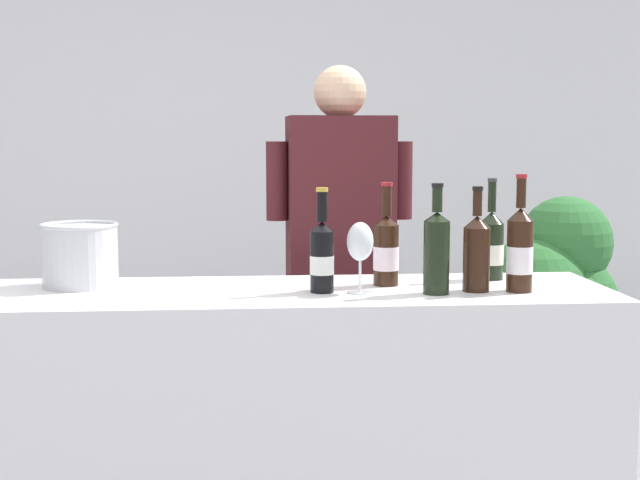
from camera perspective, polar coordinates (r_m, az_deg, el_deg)
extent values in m
cube|color=white|center=(5.23, -3.99, 6.44)|extent=(8.00, 0.10, 2.80)
cube|color=white|center=(2.79, -3.13, -12.96)|extent=(2.05, 0.57, 0.95)
cylinder|color=black|center=(2.67, 9.99, -1.25)|extent=(0.08, 0.08, 0.19)
cone|color=black|center=(2.66, 10.04, 1.16)|extent=(0.08, 0.08, 0.04)
cylinder|color=black|center=(2.65, 10.06, 2.34)|extent=(0.03, 0.03, 0.07)
cylinder|color=black|center=(2.65, 10.08, 3.28)|extent=(0.03, 0.03, 0.01)
cylinder|color=black|center=(2.69, 12.68, -1.02)|extent=(0.08, 0.08, 0.21)
cone|color=black|center=(2.67, 12.75, 1.63)|extent=(0.08, 0.08, 0.04)
cylinder|color=black|center=(2.67, 12.78, 2.95)|extent=(0.03, 0.03, 0.09)
cylinder|color=maroon|center=(2.67, 12.81, 4.01)|extent=(0.03, 0.03, 0.01)
cylinder|color=silver|center=(2.69, 12.67, -1.24)|extent=(0.08, 0.08, 0.08)
cylinder|color=black|center=(2.75, 4.26, -0.98)|extent=(0.08, 0.08, 0.19)
cone|color=black|center=(2.73, 4.28, 1.27)|extent=(0.08, 0.08, 0.03)
cylinder|color=black|center=(2.73, 4.29, 2.51)|extent=(0.03, 0.03, 0.09)
cylinder|color=maroon|center=(2.73, 4.30, 3.59)|extent=(0.04, 0.04, 0.01)
cylinder|color=silver|center=(2.75, 4.25, -1.17)|extent=(0.08, 0.08, 0.07)
cylinder|color=black|center=(2.91, 10.90, -0.73)|extent=(0.08, 0.08, 0.18)
cone|color=black|center=(2.90, 10.95, 1.42)|extent=(0.08, 0.08, 0.04)
cylinder|color=black|center=(2.89, 10.98, 2.73)|extent=(0.03, 0.03, 0.10)
cylinder|color=#333338|center=(2.89, 11.00, 3.80)|extent=(0.03, 0.03, 0.01)
cylinder|color=silver|center=(2.91, 10.90, -0.90)|extent=(0.08, 0.08, 0.07)
cylinder|color=black|center=(2.61, 7.48, -1.13)|extent=(0.08, 0.08, 0.21)
cone|color=black|center=(2.59, 7.52, 1.50)|extent=(0.08, 0.08, 0.03)
cylinder|color=black|center=(2.59, 7.53, 2.58)|extent=(0.03, 0.03, 0.07)
cylinder|color=black|center=(2.59, 7.55, 3.50)|extent=(0.03, 0.03, 0.01)
cylinder|color=black|center=(2.61, 0.13, -1.41)|extent=(0.07, 0.07, 0.18)
cone|color=black|center=(2.60, 0.13, 0.87)|extent=(0.07, 0.07, 0.03)
cylinder|color=black|center=(2.60, 0.13, 2.15)|extent=(0.03, 0.03, 0.09)
cylinder|color=#B79333|center=(2.59, 0.13, 3.25)|extent=(0.04, 0.04, 0.01)
cylinder|color=silver|center=(2.61, 0.13, -1.60)|extent=(0.07, 0.07, 0.06)
cylinder|color=silver|center=(2.62, 2.57, -3.37)|extent=(0.08, 0.08, 0.00)
cylinder|color=silver|center=(2.61, 2.58, -2.28)|extent=(0.01, 0.01, 0.10)
ellipsoid|color=silver|center=(2.60, 2.59, -0.10)|extent=(0.08, 0.08, 0.11)
ellipsoid|color=maroon|center=(2.60, 2.59, -0.53)|extent=(0.06, 0.06, 0.04)
cylinder|color=silver|center=(2.81, -15.13, -1.03)|extent=(0.23, 0.23, 0.19)
torus|color=silver|center=(2.80, -15.19, 0.93)|extent=(0.23, 0.23, 0.01)
cube|color=black|center=(3.42, 1.24, -9.99)|extent=(0.35, 0.25, 0.87)
cube|color=#47191E|center=(3.29, 1.28, 2.53)|extent=(0.39, 0.25, 0.62)
sphere|color=#D8AD8C|center=(3.29, 1.29, 9.47)|extent=(0.19, 0.19, 0.19)
cylinder|color=#47191E|center=(3.33, 5.25, 3.83)|extent=(0.08, 0.08, 0.29)
cylinder|color=#47191E|center=(3.26, -2.77, 3.80)|extent=(0.08, 0.08, 0.29)
cylinder|color=brown|center=(3.98, 14.46, -12.48)|extent=(0.29, 0.29, 0.25)
sphere|color=#2D6B33|center=(3.83, 15.30, -4.63)|extent=(0.45, 0.45, 0.45)
sphere|color=#2D6B33|center=(3.89, 14.11, -3.57)|extent=(0.38, 0.38, 0.38)
sphere|color=#2D6B33|center=(3.74, 13.46, -3.32)|extent=(0.45, 0.45, 0.45)
sphere|color=#2D6B33|center=(3.84, 15.46, -0.16)|extent=(0.39, 0.39, 0.39)
sphere|color=#2D6B33|center=(3.84, 15.96, -3.73)|extent=(0.36, 0.36, 0.36)
sphere|color=#2D6B33|center=(3.87, 16.46, -5.96)|extent=(0.37, 0.37, 0.37)
sphere|color=#2D6B33|center=(3.90, 16.24, -6.00)|extent=(0.47, 0.47, 0.47)
cylinder|color=#4C3823|center=(3.86, 14.64, -6.52)|extent=(0.05, 0.05, 0.60)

